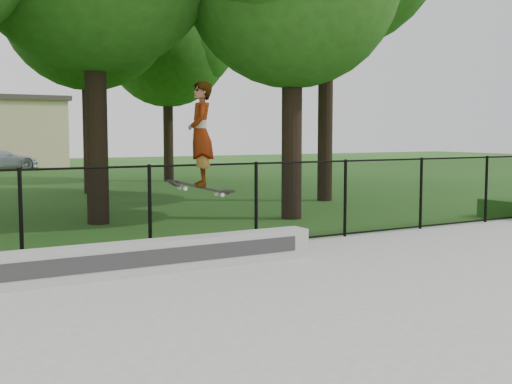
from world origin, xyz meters
The scene contains 4 objects.
grind_ledge centered at (-2.46, 4.70, 0.29)m, with size 5.24×0.40×0.47m, color #A9A8A4.
car_c centered at (0.17, 35.58, 0.62)m, with size 1.74×3.94×1.25m, color #A3A8B9.
skater_airborne centered at (-1.66, 4.68, 2.01)m, with size 0.82×0.66×1.73m.
chainlink_fence centered at (0.00, 5.90, 0.81)m, with size 16.06×0.06×1.50m.
Camera 1 is at (-5.72, -3.90, 2.06)m, focal length 45.00 mm.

